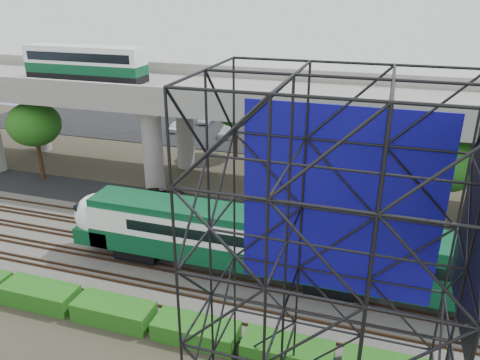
% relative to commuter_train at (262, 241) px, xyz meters
% --- Properties ---
extents(ground, '(140.00, 140.00, 0.00)m').
position_rel_commuter_train_xyz_m(ground, '(-2.93, -2.00, -2.88)').
color(ground, '#474233').
rests_on(ground, ground).
extents(ballast_bed, '(90.00, 12.00, 0.20)m').
position_rel_commuter_train_xyz_m(ballast_bed, '(-2.93, 0.00, -2.78)').
color(ballast_bed, slate).
rests_on(ballast_bed, ground).
extents(service_road, '(90.00, 5.00, 0.08)m').
position_rel_commuter_train_xyz_m(service_road, '(-2.93, 8.50, -2.84)').
color(service_road, black).
rests_on(service_road, ground).
extents(parking_lot, '(90.00, 18.00, 0.08)m').
position_rel_commuter_train_xyz_m(parking_lot, '(-2.93, 32.00, -2.84)').
color(parking_lot, black).
rests_on(parking_lot, ground).
extents(harbor_water, '(140.00, 40.00, 0.03)m').
position_rel_commuter_train_xyz_m(harbor_water, '(-2.93, 54.00, -2.87)').
color(harbor_water, slate).
rests_on(harbor_water, ground).
extents(rail_tracks, '(90.00, 9.52, 0.16)m').
position_rel_commuter_train_xyz_m(rail_tracks, '(-2.93, -0.00, -2.60)').
color(rail_tracks, '#472D1E').
rests_on(rail_tracks, ballast_bed).
extents(commuter_train, '(29.30, 3.06, 4.30)m').
position_rel_commuter_train_xyz_m(commuter_train, '(0.00, 0.00, 0.00)').
color(commuter_train, black).
rests_on(commuter_train, rail_tracks).
extents(overpass, '(80.00, 12.00, 12.40)m').
position_rel_commuter_train_xyz_m(overpass, '(-4.27, 14.00, 5.33)').
color(overpass, '#9E9B93').
rests_on(overpass, ground).
extents(scaffold_tower, '(9.36, 6.36, 15.00)m').
position_rel_commuter_train_xyz_m(scaffold_tower, '(5.02, -9.98, 4.59)').
color(scaffold_tower, black).
rests_on(scaffold_tower, ground).
extents(hedge_strip, '(34.60, 1.80, 1.20)m').
position_rel_commuter_train_xyz_m(hedge_strip, '(-1.92, -6.30, -2.32)').
color(hedge_strip, '#135012').
rests_on(hedge_strip, ground).
extents(trees, '(40.94, 16.94, 7.69)m').
position_rel_commuter_train_xyz_m(trees, '(-7.59, 14.17, 2.69)').
color(trees, '#382314').
rests_on(trees, ground).
extents(suv, '(6.16, 4.63, 1.55)m').
position_rel_commuter_train_xyz_m(suv, '(-11.30, 7.57, -2.02)').
color(suv, black).
rests_on(suv, service_road).
extents(parked_cars, '(37.33, 9.41, 1.31)m').
position_rel_commuter_train_xyz_m(parked_cars, '(-2.70, 31.43, -2.20)').
color(parked_cars, white).
rests_on(parked_cars, parking_lot).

